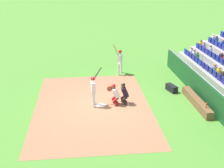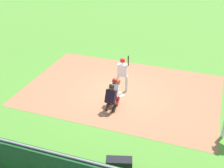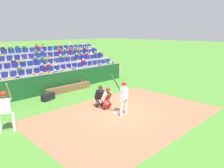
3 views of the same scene
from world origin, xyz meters
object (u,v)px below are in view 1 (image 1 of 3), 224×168
Objects in this scene: equipment_duffel_bag at (172,88)px; dugout_bench at (197,102)px; catcher_crouching at (115,93)px; batter_at_plate at (93,88)px; water_bottle_on_bench at (206,105)px; on_deck_batter at (120,59)px; home_plate_marker at (101,105)px; home_plate_umpire at (124,92)px.

dugout_bench is at bearing -175.81° from equipment_duffel_bag.
catcher_crouching is 0.36× the size of dugout_bench.
dugout_bench is at bearing -98.20° from catcher_crouching.
dugout_bench is (-0.66, -5.75, -0.87)m from batter_at_plate.
on_deck_batter is (6.76, 3.56, 0.56)m from water_bottle_on_bench.
on_deck_batter reaches higher than home_plate_marker.
batter_at_plate is 1.25m from catcher_crouching.
water_bottle_on_bench is 0.13× the size of on_deck_batter.
on_deck_batter is at bearing -19.68° from home_plate_marker.
water_bottle_on_bench reaches higher than home_plate_marker.
on_deck_batter is at bearing 32.50° from dugout_bench.
catcher_crouching is 0.57× the size of on_deck_batter.
catcher_crouching is 4.93m from water_bottle_on_bench.
equipment_duffel_bag is (1.44, -4.97, -0.88)m from batter_at_plate.
home_plate_umpire is 4.44m from water_bottle_on_bench.
batter_at_plate is at bearing 90.06° from catcher_crouching.
on_deck_batter reaches higher than dugout_bench.
dugout_bench is 6.68m from on_deck_batter.
on_deck_batter is (4.92, -2.20, 0.05)m from batter_at_plate.
on_deck_batter is (4.89, -0.47, 0.44)m from home_plate_umpire.
equipment_duffel_bag is 0.39× the size of on_deck_batter.
dugout_bench is at bearing -96.48° from home_plate_marker.
dugout_bench is 2.24m from equipment_duffel_bag.
equipment_duffel_bag is 4.55m from on_deck_batter.
home_plate_umpire is 3.57m from equipment_duffel_bag.
equipment_duffel_bag is at bearing -73.86° from batter_at_plate.
catcher_crouching is 4.58× the size of water_bottle_on_bench.
home_plate_marker is at bearing -96.96° from batter_at_plate.
on_deck_batter is at bearing 22.34° from equipment_duffel_bag.
home_plate_umpire is 4.93m from on_deck_batter.
equipment_duffel_bag is (1.49, -4.55, 0.19)m from home_plate_marker.
home_plate_umpire is (0.08, -1.31, 0.69)m from home_plate_marker.
dugout_bench is at bearing -99.70° from home_plate_umpire.
home_plate_umpire is at bearing -86.97° from catcher_crouching.
dugout_bench is at bearing 0.40° from water_bottle_on_bench.
batter_at_plate reaches higher than dugout_bench.
equipment_duffel_bag is (2.10, 0.78, -0.01)m from dugout_bench.
water_bottle_on_bench is (-1.84, -4.57, -0.13)m from catcher_crouching.
equipment_duffel_bag reaches higher than home_plate_marker.
water_bottle_on_bench is 7.66m from on_deck_batter.
home_plate_marker is 0.12× the size of dugout_bench.
catcher_crouching is 0.99× the size of home_plate_umpire.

